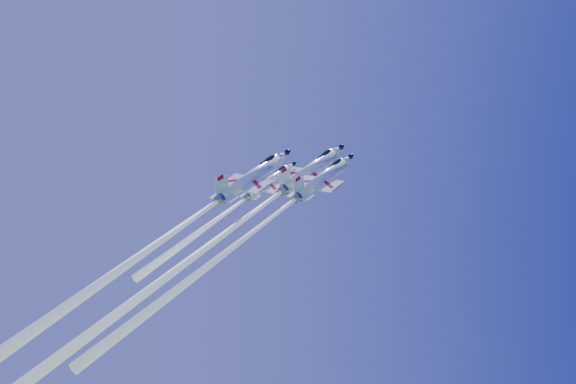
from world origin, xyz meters
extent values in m
cylinder|color=white|center=(5.25, 4.27, 107.09)|extent=(8.70, 9.28, 12.19)
cone|color=white|center=(11.41, 6.26, 112.02)|extent=(3.81, 3.61, 3.80)
cone|color=black|center=(12.84, 6.73, 113.17)|extent=(1.92, 1.82, 1.91)
cone|color=slate|center=(-0.44, 2.42, 102.53)|extent=(3.26, 2.98, 2.86)
ellipsoid|color=black|center=(8.89, 5.15, 110.89)|extent=(3.61, 2.43, 3.18)
cube|color=black|center=(7.47, 4.59, 110.06)|extent=(1.21, 0.65, 1.08)
cube|color=white|center=(4.33, 4.07, 106.04)|extent=(8.86, 10.46, 5.85)
cube|color=white|center=(6.64, 6.22, 108.91)|extent=(3.56, 2.19, 2.72)
cube|color=white|center=(8.05, 3.84, 108.12)|extent=(3.56, 2.19, 2.72)
cube|color=white|center=(0.44, 2.75, 103.11)|extent=(4.72, 5.72, 3.11)
cube|color=white|center=(-0.12, 1.88, 104.73)|extent=(3.66, 2.54, 4.28)
cube|color=#9D0719|center=(-0.54, 1.18, 106.09)|extent=(1.42, 0.83, 1.36)
cube|color=black|center=(5.71, 4.80, 106.30)|extent=(9.05, 3.40, 7.23)
sphere|color=white|center=(-0.65, 2.35, 102.36)|extent=(1.31, 1.23, 1.27)
cone|color=white|center=(-22.92, -4.86, 84.51)|extent=(28.36, 32.12, 46.10)
cylinder|color=white|center=(-2.24, 6.78, 104.96)|extent=(6.68, 7.12, 9.36)
cone|color=white|center=(2.49, 8.32, 108.75)|extent=(2.93, 2.77, 2.92)
cone|color=black|center=(3.59, 8.67, 109.63)|extent=(1.47, 1.40, 1.47)
cone|color=slate|center=(-6.60, 5.37, 101.46)|extent=(2.50, 2.28, 2.20)
ellipsoid|color=black|center=(0.56, 7.47, 107.87)|extent=(2.77, 1.87, 2.44)
cube|color=black|center=(-0.54, 7.03, 107.24)|extent=(0.93, 0.50, 0.83)
cube|color=white|center=(-2.94, 6.64, 104.15)|extent=(6.80, 8.03, 4.49)
cube|color=white|center=(-1.17, 8.28, 106.36)|extent=(2.73, 1.68, 2.09)
cube|color=white|center=(-0.09, 6.46, 105.75)|extent=(2.73, 1.68, 2.09)
cube|color=white|center=(-5.93, 5.62, 101.90)|extent=(3.63, 4.39, 2.39)
cube|color=white|center=(-6.36, 4.95, 103.15)|extent=(2.81, 1.95, 3.29)
cube|color=#9D0719|center=(-6.68, 4.42, 104.19)|extent=(1.09, 0.63, 1.05)
cube|color=black|center=(-1.89, 7.19, 104.35)|extent=(6.95, 2.61, 5.55)
sphere|color=white|center=(-6.77, 5.32, 101.33)|extent=(1.01, 0.94, 0.97)
cone|color=white|center=(-16.44, 2.18, 93.57)|extent=(13.24, 14.77, 20.75)
cylinder|color=white|center=(4.99, -4.46, 103.49)|extent=(7.54, 8.04, 10.57)
cone|color=white|center=(10.33, -2.73, 107.77)|extent=(3.30, 3.13, 3.30)
cone|color=black|center=(11.57, -2.32, 108.77)|extent=(1.66, 1.58, 1.66)
cone|color=slate|center=(0.06, -6.05, 99.55)|extent=(2.83, 2.58, 2.48)
ellipsoid|color=black|center=(8.15, -3.69, 106.79)|extent=(3.12, 2.10, 2.75)
cube|color=black|center=(6.91, -4.18, 106.07)|extent=(1.04, 0.57, 0.93)
cube|color=white|center=(4.20, -4.62, 102.59)|extent=(7.68, 9.06, 5.07)
cube|color=white|center=(6.20, -2.77, 105.07)|extent=(3.08, 1.90, 2.36)
cube|color=white|center=(7.41, -4.83, 104.39)|extent=(3.08, 1.90, 2.36)
cube|color=white|center=(0.82, -5.77, 100.05)|extent=(4.09, 4.96, 2.69)
cube|color=white|center=(0.33, -6.53, 101.45)|extent=(3.17, 2.20, 3.71)
cube|color=#9D0719|center=(-0.02, -7.13, 102.63)|extent=(1.23, 0.72, 1.18)
cube|color=black|center=(5.39, -4.00, 102.81)|extent=(7.84, 2.95, 6.27)
sphere|color=white|center=(-0.12, -6.11, 99.40)|extent=(1.14, 1.07, 1.10)
cone|color=white|center=(-16.88, -11.54, 85.97)|extent=(21.65, 24.44, 34.92)
cylinder|color=white|center=(-7.27, -2.17, 103.55)|extent=(8.62, 9.19, 12.08)
cone|color=white|center=(-1.17, -0.19, 108.44)|extent=(3.77, 3.58, 3.77)
cone|color=black|center=(0.25, 0.27, 109.58)|extent=(1.90, 1.80, 1.89)
cone|color=slate|center=(-12.90, -4.00, 99.04)|extent=(3.23, 2.95, 2.83)
ellipsoid|color=black|center=(-3.66, -1.29, 107.31)|extent=(3.57, 2.41, 3.15)
cube|color=black|center=(-5.08, -1.85, 106.49)|extent=(1.19, 0.65, 1.07)
cube|color=white|center=(-8.18, -2.36, 102.51)|extent=(8.78, 10.36, 5.80)
cube|color=white|center=(-5.89, -0.24, 105.36)|extent=(3.52, 2.17, 2.69)
cube|color=white|center=(-4.50, -2.59, 104.58)|extent=(3.52, 2.17, 2.69)
cube|color=white|center=(-12.04, -3.67, 99.61)|extent=(4.68, 5.67, 3.08)
cube|color=white|center=(-12.59, -4.54, 101.22)|extent=(3.62, 2.52, 4.24)
cube|color=#9D0719|center=(-13.00, -5.22, 102.57)|extent=(1.40, 0.82, 1.35)
cube|color=black|center=(-6.82, -1.64, 102.77)|extent=(8.96, 3.37, 7.16)
sphere|color=white|center=(-13.12, -4.07, 98.87)|extent=(1.30, 1.22, 1.26)
cone|color=white|center=(-28.97, -9.20, 86.16)|extent=(20.96, 23.55, 33.42)
camera|label=1|loc=(-26.48, -110.13, 78.42)|focal=40.00mm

